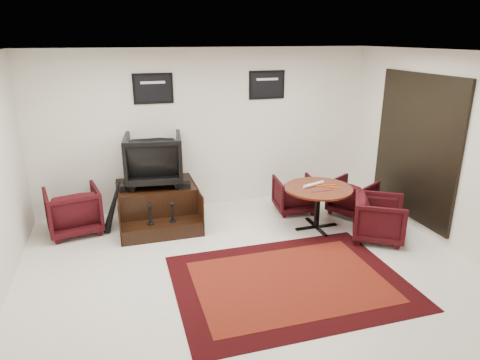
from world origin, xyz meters
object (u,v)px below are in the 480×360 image
at_px(shine_chair, 154,156).
at_px(table_chair_corner, 379,217).
at_px(table_chair_back, 295,193).
at_px(shine_podium, 158,206).
at_px(meeting_table, 318,193).
at_px(armchair_side, 73,208).
at_px(table_chair_window, 352,195).

distance_m(shine_chair, table_chair_corner, 3.68).
bearing_deg(table_chair_back, shine_podium, 1.96).
height_order(meeting_table, table_chair_corner, table_chair_corner).
relative_size(shine_podium, shine_chair, 1.41).
bearing_deg(shine_podium, armchair_side, 179.55).
relative_size(meeting_table, table_chair_corner, 1.44).
xyz_separation_m(shine_podium, meeting_table, (2.45, -0.95, 0.31)).
bearing_deg(shine_chair, table_chair_corner, 158.35).
bearing_deg(shine_podium, table_chair_corner, -26.51).
xyz_separation_m(armchair_side, table_chair_back, (3.70, -0.19, -0.06)).
bearing_deg(table_chair_corner, table_chair_window, 23.56).
xyz_separation_m(table_chair_back, table_chair_window, (0.92, -0.40, 0.00)).
height_order(table_chair_back, table_chair_window, table_chair_window).
relative_size(shine_podium, table_chair_back, 1.90).
distance_m(shine_podium, table_chair_back, 2.39).
relative_size(shine_chair, armchair_side, 1.15).
height_order(table_chair_window, table_chair_corner, table_chair_corner).
bearing_deg(shine_podium, table_chair_window, -9.95).
height_order(shine_chair, armchair_side, shine_chair).
distance_m(shine_podium, table_chair_window, 3.35).
height_order(shine_podium, shine_chair, shine_chair).
distance_m(armchair_side, table_chair_window, 4.65).
distance_m(shine_chair, armchair_side, 1.50).
height_order(meeting_table, table_chair_window, meeting_table).
xyz_separation_m(armchair_side, meeting_table, (3.76, -0.96, 0.21)).
bearing_deg(meeting_table, table_chair_back, 94.56).
bearing_deg(table_chair_window, meeting_table, 83.47).
height_order(shine_podium, meeting_table, meeting_table).
distance_m(shine_chair, meeting_table, 2.72).
bearing_deg(table_chair_back, table_chair_window, 162.42).
xyz_separation_m(shine_chair, table_chair_corner, (3.17, -1.72, -0.74)).
xyz_separation_m(table_chair_window, table_chair_corner, (-0.13, -1.00, 0.03)).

